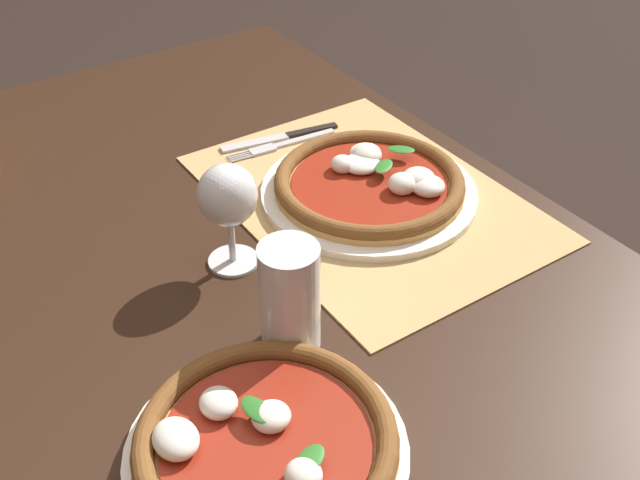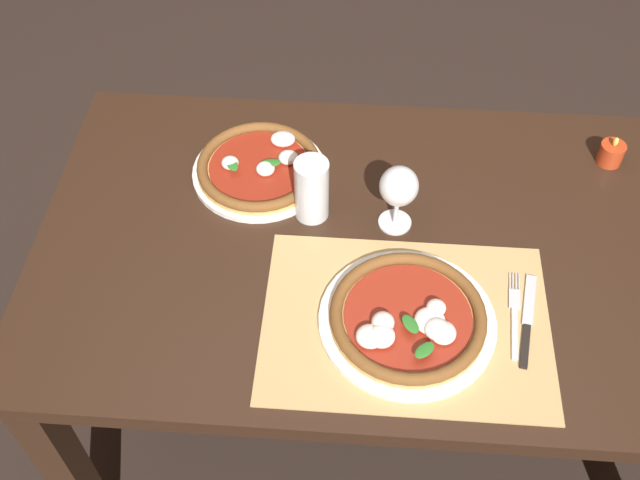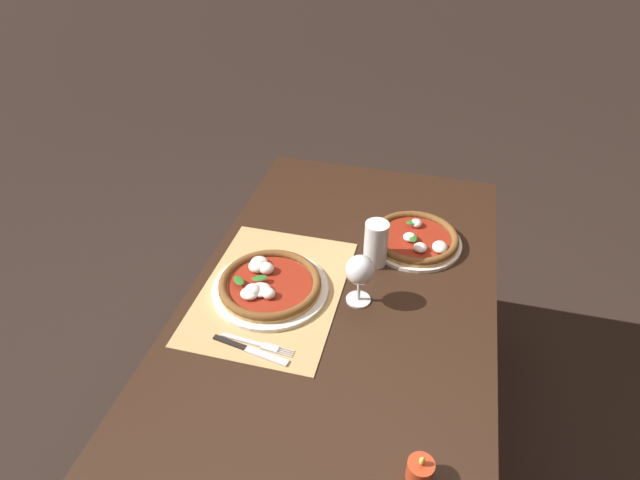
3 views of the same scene
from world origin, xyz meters
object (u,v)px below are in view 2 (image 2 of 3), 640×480
pizza_far (260,167)px  knife (527,320)px  fork (515,314)px  pint_glass (312,190)px  pizza_near (408,319)px  wine_glass (399,188)px  votive_candle (611,154)px

pizza_far → knife: size_ratio=1.39×
knife → fork: bearing=154.4°
pizza_far → pint_glass: (0.12, -0.11, 0.05)m
pint_glass → fork: (0.41, -0.23, -0.06)m
pizza_near → knife: pizza_near is taller
fork → wine_glass: bearing=136.4°
wine_glass → votive_candle: bearing=24.6°
pizza_far → wine_glass: bearing=-22.7°
wine_glass → pizza_far: bearing=157.3°
pizza_near → fork: (0.20, 0.04, -0.02)m
knife → wine_glass: bearing=137.7°
pizza_near → votive_candle: bearing=46.3°
fork → votive_candle: 0.51m
pizza_far → votive_candle: votive_candle is taller
pizza_near → wine_glass: (-0.02, 0.26, 0.08)m
wine_glass → knife: wine_glass is taller
pizza_near → pint_glass: size_ratio=2.31×
pizza_far → votive_candle: (0.78, 0.09, 0.00)m
wine_glass → pint_glass: (-0.18, 0.02, -0.04)m
pint_glass → votive_candle: (0.66, 0.20, -0.05)m
pizza_far → pint_glass: pint_glass is taller
fork → knife: 0.03m
pizza_near → votive_candle: 0.66m
pizza_near → pint_glass: pint_glass is taller
wine_glass → knife: size_ratio=0.72×
pizza_far → votive_candle: bearing=6.9°
pizza_near → knife: size_ratio=1.56×
pint_glass → fork: 0.47m
pizza_far → fork: (0.53, -0.34, -0.01)m
wine_glass → votive_candle: (0.48, 0.22, -0.08)m
pizza_near → pizza_far: pizza_near is taller
knife → pint_glass: bearing=150.2°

